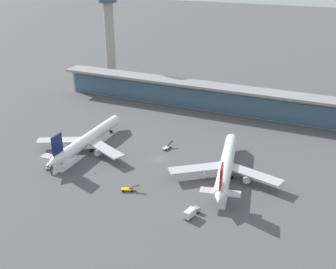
% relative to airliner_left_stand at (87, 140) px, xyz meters
% --- Properties ---
extents(ground_plane, '(1200.00, 1200.00, 0.00)m').
position_rel_airliner_left_stand_xyz_m(ground_plane, '(33.11, 4.73, -4.90)').
color(ground_plane, '#515154').
extents(airliner_left_stand, '(44.92, 58.30, 15.55)m').
position_rel_airliner_left_stand_xyz_m(airliner_left_stand, '(0.00, 0.00, 0.00)').
color(airliner_left_stand, white).
rests_on(airliner_left_stand, ground).
extents(airliner_centre_stand, '(44.08, 58.06, 15.55)m').
position_rel_airliner_left_stand_xyz_m(airliner_centre_stand, '(64.40, 1.92, 0.00)').
color(airliner_centre_stand, white).
rests_on(airliner_centre_stand, ground).
extents(service_truck_near_nose_yellow, '(6.71, 4.19, 2.70)m').
position_rel_airliner_left_stand_xyz_m(service_truck_near_nose_yellow, '(34.21, -23.66, -4.09)').
color(service_truck_near_nose_yellow, yellow).
rests_on(service_truck_near_nose_yellow, ground).
extents(service_truck_under_wing_white, '(2.96, 6.93, 2.70)m').
position_rel_airliner_left_stand_xyz_m(service_truck_under_wing_white, '(32.69, 15.33, -4.09)').
color(service_truck_under_wing_white, silver).
rests_on(service_truck_under_wing_white, ground).
extents(service_truck_mid_apron_grey, '(3.81, 7.62, 3.10)m').
position_rel_airliner_left_stand_xyz_m(service_truck_mid_apron_grey, '(61.69, -29.38, -3.20)').
color(service_truck_mid_apron_grey, gray).
rests_on(service_truck_mid_apron_grey, ground).
extents(service_truck_by_tail_white, '(4.62, 6.54, 2.70)m').
position_rel_airliner_left_stand_xyz_m(service_truck_by_tail_white, '(-4.95, -21.38, -4.09)').
color(service_truck_by_tail_white, silver).
rests_on(service_truck_by_tail_white, ground).
extents(terminal_building, '(184.01, 12.80, 15.20)m').
position_rel_airliner_left_stand_xyz_m(terminal_building, '(33.11, 72.23, 2.97)').
color(terminal_building, '#9E998E').
rests_on(terminal_building, ground).
extents(control_tower, '(12.00, 12.00, 65.02)m').
position_rel_airliner_left_stand_xyz_m(control_tower, '(-47.00, 98.93, 30.65)').
color(control_tower, '#9E998E').
rests_on(control_tower, ground).
extents(safety_cone_alpha, '(0.62, 0.62, 0.70)m').
position_rel_airliner_left_stand_xyz_m(safety_cone_alpha, '(15.13, -17.38, -4.58)').
color(safety_cone_alpha, orange).
rests_on(safety_cone_alpha, ground).
extents(safety_cone_bravo, '(0.62, 0.62, 0.70)m').
position_rel_airliner_left_stand_xyz_m(safety_cone_bravo, '(-7.30, -15.86, -4.58)').
color(safety_cone_bravo, orange).
rests_on(safety_cone_bravo, ground).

